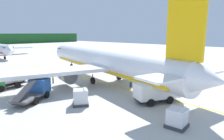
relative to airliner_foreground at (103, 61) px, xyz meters
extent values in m
cylinder|color=white|center=(0.12, 0.56, 0.11)|extent=(11.30, 35.99, 3.80)
cone|color=white|center=(4.17, 19.33, 0.11)|extent=(4.03, 3.11, 3.61)
cone|color=white|center=(-4.01, -18.60, 0.51)|extent=(3.83, 3.81, 3.23)
cube|color=#192333|center=(3.70, 17.17, 0.96)|extent=(3.66, 3.03, 0.60)
cube|color=white|center=(-9.24, 0.53, -0.56)|extent=(16.70, 9.55, 0.50)
cylinder|color=slate|center=(-6.18, 1.71, -1.76)|extent=(2.82, 3.59, 2.20)
cube|color=white|center=(8.63, -3.32, -0.56)|extent=(16.42, 6.49, 0.50)
cylinder|color=slate|center=(6.33, -0.99, -1.76)|extent=(2.82, 3.59, 2.20)
cube|color=#F2B20C|center=(-3.36, -15.57, 5.26)|extent=(1.28, 4.38, 6.50)
cube|color=white|center=(-3.36, -15.57, 0.51)|extent=(10.84, 5.32, 0.24)
cube|color=#F2B20C|center=(0.12, 0.56, -0.94)|extent=(10.36, 32.43, 0.36)
cylinder|color=black|center=(3.00, 13.93, -2.84)|extent=(0.57, 1.15, 1.10)
cylinder|color=gray|center=(3.00, 13.93, -2.04)|extent=(0.20, 0.20, 0.50)
cylinder|color=black|center=(-2.74, -0.36, -2.84)|extent=(0.57, 1.15, 1.10)
cylinder|color=gray|center=(-2.74, -0.36, -2.04)|extent=(0.20, 0.20, 0.50)
cylinder|color=black|center=(2.35, -1.46, -2.84)|extent=(0.57, 1.15, 1.10)
cylinder|color=gray|center=(2.35, -1.46, -2.04)|extent=(0.20, 0.20, 0.50)
cone|color=silver|center=(-1.55, 38.72, -0.33)|extent=(3.23, 2.21, 3.16)
cube|color=#192333|center=(-1.62, 40.65, 0.42)|extent=(2.90, 2.20, 0.52)
cube|color=silver|center=(5.77, 57.53, -0.91)|extent=(14.24, 5.15, 0.44)
cylinder|color=slate|center=(3.43, 55.87, -1.96)|extent=(2.02, 2.86, 1.92)
cylinder|color=black|center=(-1.73, 43.55, -2.91)|extent=(0.34, 0.97, 0.96)
cylinder|color=gray|center=(-1.73, 43.55, -2.21)|extent=(0.17, 0.17, 0.44)
cube|color=#2659A5|center=(-11.79, -0.52, -1.89)|extent=(2.70, 2.82, 1.80)
cube|color=#192333|center=(-11.07, -0.06, -1.53)|extent=(1.06, 1.60, 0.94)
cube|color=#4C4C51|center=(-14.07, -1.98, -2.67)|extent=(4.23, 3.81, 0.24)
cube|color=#2D2D33|center=(-14.41, -2.20, -1.69)|extent=(3.63, 2.77, 1.60)
cube|color=#262628|center=(-13.31, -1.50, -2.87)|extent=(5.39, 4.22, 0.16)
cylinder|color=black|center=(-12.64, 0.24, -2.94)|extent=(0.91, 0.72, 0.90)
cylinder|color=black|center=(-11.45, -1.61, -2.94)|extent=(0.91, 0.72, 0.90)
cylinder|color=black|center=(-14.66, -1.06, -2.94)|extent=(0.91, 0.72, 0.90)
cylinder|color=black|center=(-13.48, -2.91, -2.94)|extent=(0.91, 0.72, 0.90)
cylinder|color=silver|center=(-12.40, 6.94, -1.89)|extent=(3.72, 2.39, 1.80)
cube|color=#262628|center=(-13.29, 6.78, -2.87)|extent=(5.63, 2.49, 0.16)
cylinder|color=black|center=(-14.59, 5.43, -2.94)|extent=(0.94, 0.44, 0.90)
cylinder|color=black|center=(-12.21, 5.86, -2.94)|extent=(0.94, 0.44, 0.90)
cylinder|color=black|center=(-12.60, 8.02, -2.94)|extent=(0.94, 0.44, 0.90)
cube|color=white|center=(-4.58, -11.68, -1.89)|extent=(2.56, 2.75, 1.80)
cube|color=#192333|center=(-5.35, -11.32, -1.53)|extent=(0.85, 1.71, 0.94)
cube|color=white|center=(-1.98, -12.89, -1.62)|extent=(4.49, 3.65, 2.34)
cube|color=#262628|center=(-2.80, -12.51, -2.87)|extent=(5.84, 3.81, 0.16)
cylinder|color=black|center=(-4.77, -12.80, -2.94)|extent=(0.93, 0.63, 0.90)
cylinder|color=black|center=(-3.85, -10.81, -2.94)|extent=(0.93, 0.63, 0.90)
cylinder|color=black|center=(-2.45, -13.88, -2.94)|extent=(0.93, 0.63, 0.90)
cylinder|color=black|center=(-1.52, -11.89, -2.94)|extent=(0.93, 0.63, 0.90)
cube|color=#333338|center=(-9.96, -6.70, -3.24)|extent=(2.49, 2.49, 0.30)
cube|color=silver|center=(-9.96, -6.70, -2.33)|extent=(2.21, 2.21, 1.53)
cube|color=silver|center=(-9.50, -7.02, -1.71)|extent=(1.45, 1.69, 0.57)
cube|color=#333338|center=(-7.46, -17.26, -3.24)|extent=(1.84, 1.84, 0.30)
cube|color=silver|center=(-7.46, -17.26, -2.39)|extent=(1.62, 1.62, 1.40)
cube|color=silver|center=(-7.42, -17.78, -1.84)|extent=(1.56, 0.74, 0.56)
cylinder|color=#191E33|center=(-6.96, 4.66, -2.95)|extent=(0.14, 0.14, 0.87)
cylinder|color=#191E33|center=(-7.10, 4.55, -2.95)|extent=(0.14, 0.14, 0.87)
cube|color=#CCE519|center=(-7.03, 4.60, -2.19)|extent=(0.48, 0.44, 0.65)
cube|color=silver|center=(-7.03, 4.60, -2.16)|extent=(0.50, 0.45, 0.06)
sphere|color=tan|center=(-7.03, 4.60, -1.74)|extent=(0.24, 0.24, 0.24)
cylinder|color=#CCE519|center=(-6.81, 4.76, -2.16)|extent=(0.09, 0.09, 0.62)
cylinder|color=#CCE519|center=(-7.25, 4.44, -2.16)|extent=(0.09, 0.09, 0.62)
cylinder|color=#191E33|center=(0.05, -6.11, -2.96)|extent=(0.14, 0.14, 0.87)
cylinder|color=#191E33|center=(-0.02, -5.95, -2.96)|extent=(0.14, 0.14, 0.87)
cube|color=#CCE519|center=(0.01, -6.03, -2.20)|extent=(0.38, 0.49, 0.65)
cube|color=silver|center=(0.01, -6.03, -2.17)|extent=(0.39, 0.50, 0.06)
sphere|color=tan|center=(0.01, -6.03, -1.76)|extent=(0.23, 0.23, 0.23)
cylinder|color=#CCE519|center=(0.12, -6.28, -2.17)|extent=(0.09, 0.09, 0.62)
cylinder|color=#CCE519|center=(-0.10, -5.78, -2.17)|extent=(0.09, 0.09, 0.62)
cylinder|color=#191E33|center=(9.45, -10.39, -2.97)|extent=(0.14, 0.14, 0.83)
cylinder|color=#191E33|center=(9.46, -10.21, -2.97)|extent=(0.14, 0.14, 0.83)
cube|color=#CCE519|center=(9.46, -10.30, -2.25)|extent=(0.23, 0.44, 0.62)
cube|color=silver|center=(9.46, -10.30, -2.21)|extent=(0.24, 0.45, 0.06)
sphere|color=tan|center=(9.46, -10.30, -1.82)|extent=(0.23, 0.23, 0.23)
cylinder|color=#CCE519|center=(9.45, -10.57, -2.21)|extent=(0.09, 0.09, 0.59)
cylinder|color=#CCE519|center=(9.46, -10.03, -2.21)|extent=(0.09, 0.09, 0.59)
cube|color=yellow|center=(-1.13, -4.44, -3.39)|extent=(0.30, 60.00, 0.01)
camera|label=1|loc=(-23.22, -24.68, 4.77)|focal=32.21mm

